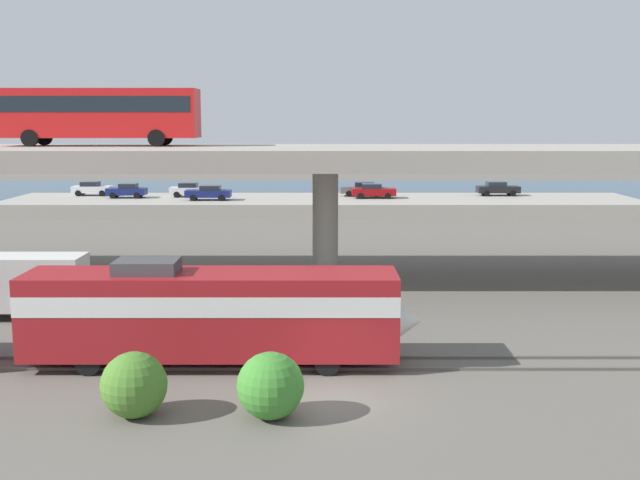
{
  "coord_description": "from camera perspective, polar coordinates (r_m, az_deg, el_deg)",
  "views": [
    {
      "loc": [
        -0.31,
        -25.58,
        9.55
      ],
      "look_at": [
        -0.26,
        17.18,
        2.9
      ],
      "focal_mm": 43.93,
      "sensor_mm": 36.0,
      "label": 1
    }
  ],
  "objects": [
    {
      "name": "rail_strip_far",
      "position": [
        31.76,
        0.5,
        -8.55
      ],
      "size": [
        110.0,
        0.12,
        0.12
      ],
      "primitive_type": "cube",
      "color": "#59544C",
      "rests_on": "ground_plane"
    },
    {
      "name": "ground_plane",
      "position": [
        27.3,
        0.6,
        -11.64
      ],
      "size": [
        260.0,
        260.0,
        0.0
      ],
      "primitive_type": "plane",
      "color": "#605B54"
    },
    {
      "name": "parked_car_4",
      "position": [
        83.91,
        -13.96,
        3.52
      ],
      "size": [
        4.03,
        1.86,
        1.5
      ],
      "rotation": [
        0.0,
        0.0,
        3.14
      ],
      "color": "navy",
      "rests_on": "pier_parking_lot"
    },
    {
      "name": "highway_overpass",
      "position": [
        45.64,
        0.32,
        5.88
      ],
      "size": [
        96.0,
        11.04,
        7.92
      ],
      "color": "#9E998E",
      "rests_on": "ground_plane"
    },
    {
      "name": "parked_car_6",
      "position": [
        87.47,
        -16.35,
        3.63
      ],
      "size": [
        4.1,
        1.95,
        1.5
      ],
      "color": "silver",
      "rests_on": "pier_parking_lot"
    },
    {
      "name": "rail_strip_near",
      "position": [
        30.37,
        0.53,
        -9.38
      ],
      "size": [
        110.0,
        0.12,
        0.12
      ],
      "primitive_type": "cube",
      "color": "#59544C",
      "rests_on": "ground_plane"
    },
    {
      "name": "parked_car_2",
      "position": [
        83.56,
        3.04,
        3.75
      ],
      "size": [
        4.62,
        1.83,
        1.5
      ],
      "rotation": [
        0.0,
        0.0,
        3.14
      ],
      "color": "#515459",
      "rests_on": "pier_parking_lot"
    },
    {
      "name": "shrub_right",
      "position": [
        25.52,
        -3.7,
        -10.55
      ],
      "size": [
        2.18,
        2.18,
        2.18
      ],
      "primitive_type": "sphere",
      "color": "#3C842E",
      "rests_on": "ground_plane"
    },
    {
      "name": "train_locomotive",
      "position": [
        30.68,
        -6.65,
        -5.1
      ],
      "size": [
        15.36,
        3.04,
        4.18
      ],
      "color": "maroon",
      "rests_on": "ground_plane"
    },
    {
      "name": "parked_car_5",
      "position": [
        81.36,
        3.83,
        3.6
      ],
      "size": [
        4.54,
        1.99,
        1.5
      ],
      "color": "maroon",
      "rests_on": "pier_parking_lot"
    },
    {
      "name": "parked_car_1",
      "position": [
        83.63,
        -9.53,
        3.64
      ],
      "size": [
        4.18,
        1.92,
        1.5
      ],
      "color": "silver",
      "rests_on": "pier_parking_lot"
    },
    {
      "name": "harbor_water",
      "position": [
        104.02,
        0.1,
        3.57
      ],
      "size": [
        140.0,
        36.0,
        0.01
      ],
      "primitive_type": "cube",
      "color": "navy",
      "rests_on": "ground_plane"
    },
    {
      "name": "parked_car_3",
      "position": [
        85.99,
        12.75,
        3.69
      ],
      "size": [
        4.47,
        1.92,
        1.5
      ],
      "color": "black",
      "rests_on": "pier_parking_lot"
    },
    {
      "name": "shrub_left",
      "position": [
        26.28,
        -13.46,
        -10.24
      ],
      "size": [
        2.15,
        2.15,
        2.15
      ],
      "primitive_type": "sphere",
      "color": "#457729",
      "rests_on": "ground_plane"
    },
    {
      "name": "service_truck_east",
      "position": [
        40.53,
        -21.2,
        -3.03
      ],
      "size": [
        6.8,
        2.46,
        3.04
      ],
      "rotation": [
        0.0,
        0.0,
        3.14
      ],
      "color": "#515459",
      "rests_on": "ground_plane"
    },
    {
      "name": "pier_parking_lot",
      "position": [
        81.06,
        0.15,
        2.56
      ],
      "size": [
        64.81,
        12.44,
        1.38
      ],
      "primitive_type": "cube",
      "color": "#9E998E",
      "rests_on": "ground_plane"
    },
    {
      "name": "transit_bus_on_overpass",
      "position": [
        49.28,
        -15.95,
        9.0
      ],
      "size": [
        12.0,
        2.68,
        3.4
      ],
      "color": "red",
      "rests_on": "highway_overpass"
    },
    {
      "name": "parked_car_0",
      "position": [
        79.95,
        -8.18,
        3.44
      ],
      "size": [
        4.57,
        1.93,
        1.5
      ],
      "rotation": [
        0.0,
        0.0,
        3.14
      ],
      "color": "navy",
      "rests_on": "pier_parking_lot"
    }
  ]
}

